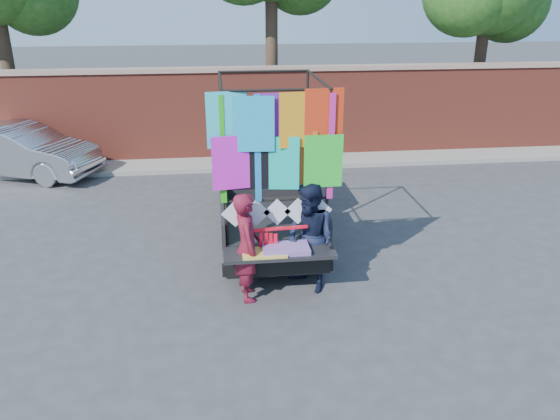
{
  "coord_description": "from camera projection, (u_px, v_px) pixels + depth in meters",
  "views": [
    {
      "loc": [
        -0.71,
        -8.41,
        4.5
      ],
      "look_at": [
        0.25,
        -0.22,
        1.21
      ],
      "focal_mm": 35.0,
      "sensor_mm": 36.0,
      "label": 1
    }
  ],
  "objects": [
    {
      "name": "ground",
      "position": [
        264.0,
        271.0,
        9.5
      ],
      "size": [
        90.0,
        90.0,
        0.0
      ],
      "primitive_type": "plane",
      "color": "#38383A",
      "rests_on": "ground"
    },
    {
      "name": "streamer_bundle",
      "position": [
        273.0,
        240.0,
        8.46
      ],
      "size": [
        0.9,
        0.11,
        0.63
      ],
      "color": "#FF0D22",
      "rests_on": "ground"
    },
    {
      "name": "man",
      "position": [
        310.0,
        238.0,
        8.63
      ],
      "size": [
        1.05,
        1.1,
        1.79
      ],
      "primitive_type": "imported",
      "rotation": [
        0.0,
        0.0,
        -0.98
      ],
      "color": "#131931",
      "rests_on": "ground"
    },
    {
      "name": "sedan",
      "position": [
        20.0,
        151.0,
        14.2
      ],
      "size": [
        4.37,
        2.84,
        1.36
      ],
      "primitive_type": "imported",
      "rotation": [
        0.0,
        0.0,
        1.2
      ],
      "color": "#AFB2B7",
      "rests_on": "ground"
    },
    {
      "name": "brick_wall",
      "position": [
        241.0,
        113.0,
        15.47
      ],
      "size": [
        30.0,
        0.45,
        2.61
      ],
      "color": "#9B3C2D",
      "rests_on": "ground"
    },
    {
      "name": "woman",
      "position": [
        247.0,
        247.0,
        8.37
      ],
      "size": [
        0.49,
        0.68,
        1.75
      ],
      "primitive_type": "imported",
      "rotation": [
        0.0,
        0.0,
        1.68
      ],
      "color": "maroon",
      "rests_on": "ground"
    },
    {
      "name": "curb",
      "position": [
        244.0,
        163.0,
        15.29
      ],
      "size": [
        30.0,
        1.2,
        0.12
      ],
      "primitive_type": "cube",
      "color": "gray",
      "rests_on": "ground"
    },
    {
      "name": "pickup_truck",
      "position": [
        263.0,
        189.0,
        11.01
      ],
      "size": [
        2.04,
        5.13,
        3.23
      ],
      "color": "black",
      "rests_on": "ground"
    }
  ]
}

